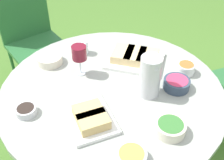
# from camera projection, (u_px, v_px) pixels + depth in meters

# --- Properties ---
(dining_table) EXTENTS (1.23, 1.23, 0.73)m
(dining_table) POSITION_uv_depth(u_px,v_px,m) (112.00, 105.00, 1.63)
(dining_table) COLOR #4C4C51
(dining_table) RESTS_ON ground_plane
(chair_near_right) EXTENTS (0.53, 0.54, 0.89)m
(chair_near_right) POSITION_uv_depth(u_px,v_px,m) (32.00, 36.00, 2.38)
(chair_near_right) COLOR #2D6B38
(chair_near_right) RESTS_ON ground_plane
(water_pitcher) EXTENTS (0.12, 0.11, 0.23)m
(water_pitcher) POSITION_uv_depth(u_px,v_px,m) (150.00, 76.00, 1.44)
(water_pitcher) COLOR silver
(water_pitcher) RESTS_ON dining_table
(wine_glass) EXTENTS (0.08, 0.08, 0.19)m
(wine_glass) POSITION_uv_depth(u_px,v_px,m) (79.00, 54.00, 1.57)
(wine_glass) COLOR silver
(wine_glass) RESTS_ON dining_table
(platter_bread_main) EXTENTS (0.31, 0.23, 0.07)m
(platter_bread_main) POSITION_uv_depth(u_px,v_px,m) (90.00, 117.00, 1.35)
(platter_bread_main) COLOR white
(platter_bread_main) RESTS_ON dining_table
(platter_charcuterie) EXTENTS (0.41, 0.43, 0.07)m
(platter_charcuterie) POSITION_uv_depth(u_px,v_px,m) (135.00, 58.00, 1.72)
(platter_charcuterie) COLOR white
(platter_charcuterie) RESTS_ON dining_table
(bowl_fries) EXTENTS (0.13, 0.13, 0.05)m
(bowl_fries) POSITION_uv_depth(u_px,v_px,m) (131.00, 156.00, 1.18)
(bowl_fries) COLOR silver
(bowl_fries) RESTS_ON dining_table
(bowl_salad) EXTENTS (0.14, 0.14, 0.06)m
(bowl_salad) POSITION_uv_depth(u_px,v_px,m) (170.00, 127.00, 1.29)
(bowl_salad) COLOR beige
(bowl_salad) RESTS_ON dining_table
(bowl_olives) EXTENTS (0.10, 0.10, 0.04)m
(bowl_olives) POSITION_uv_depth(u_px,v_px,m) (26.00, 110.00, 1.39)
(bowl_olives) COLOR silver
(bowl_olives) RESTS_ON dining_table
(bowl_dip_red) EXTENTS (0.14, 0.14, 0.06)m
(bowl_dip_red) POSITION_uv_depth(u_px,v_px,m) (177.00, 83.00, 1.53)
(bowl_dip_red) COLOR #334256
(bowl_dip_red) RESTS_ON dining_table
(bowl_dip_cream) EXTENTS (0.15, 0.15, 0.05)m
(bowl_dip_cream) POSITION_uv_depth(u_px,v_px,m) (50.00, 59.00, 1.72)
(bowl_dip_cream) COLOR beige
(bowl_dip_cream) RESTS_ON dining_table
(bowl_roasted_veg) EXTENTS (0.10, 0.10, 0.06)m
(bowl_roasted_veg) POSITION_uv_depth(u_px,v_px,m) (186.00, 68.00, 1.64)
(bowl_roasted_veg) COLOR white
(bowl_roasted_veg) RESTS_ON dining_table
(cup_water_near) EXTENTS (0.06, 0.06, 0.09)m
(cup_water_near) POSITION_uv_depth(u_px,v_px,m) (83.00, 47.00, 1.79)
(cup_water_near) COLOR silver
(cup_water_near) RESTS_ON dining_table
(handbag) EXTENTS (0.30, 0.14, 0.37)m
(handbag) POSITION_uv_depth(u_px,v_px,m) (151.00, 62.00, 2.77)
(handbag) COLOR brown
(handbag) RESTS_ON ground_plane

